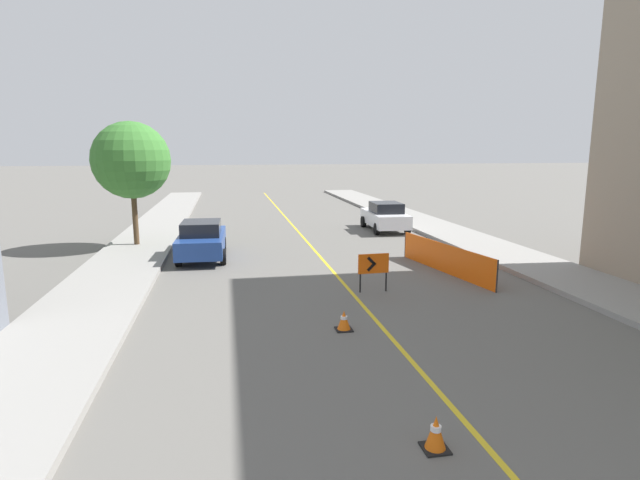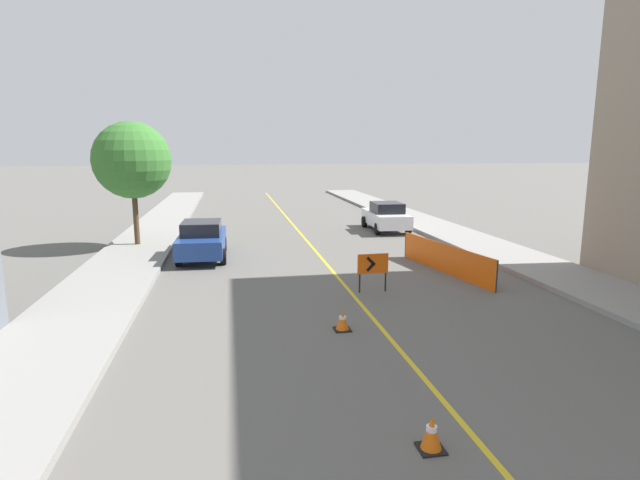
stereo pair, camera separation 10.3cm
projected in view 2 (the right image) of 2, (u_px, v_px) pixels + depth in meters
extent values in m
cube|color=gold|center=(312.00, 247.00, 23.23)|extent=(0.12, 58.43, 0.01)
cube|color=gray|center=(136.00, 251.00, 21.84)|extent=(2.97, 58.43, 0.18)
cube|color=gray|center=(468.00, 240.00, 24.59)|extent=(2.97, 58.43, 0.18)
cube|color=black|center=(431.00, 449.00, 7.61)|extent=(0.40, 0.40, 0.03)
cone|color=orange|center=(432.00, 432.00, 7.56)|extent=(0.32, 0.32, 0.52)
cylinder|color=white|center=(432.00, 428.00, 7.55)|extent=(0.17, 0.17, 0.08)
cube|color=black|center=(342.00, 329.00, 12.61)|extent=(0.42, 0.42, 0.03)
cone|color=orange|center=(342.00, 320.00, 12.57)|extent=(0.34, 0.34, 0.48)
cylinder|color=white|center=(342.00, 318.00, 12.56)|extent=(0.17, 0.17, 0.08)
cube|color=#EF560C|center=(373.00, 264.00, 15.82)|extent=(1.01, 0.10, 0.63)
cube|color=black|center=(371.00, 261.00, 15.75)|extent=(0.31, 0.03, 0.31)
cube|color=black|center=(371.00, 267.00, 15.78)|extent=(0.31, 0.03, 0.31)
cylinder|color=black|center=(360.00, 283.00, 15.86)|extent=(0.06, 0.06, 0.61)
cylinder|color=black|center=(385.00, 282.00, 16.01)|extent=(0.06, 0.06, 0.61)
cube|color=#EF560C|center=(445.00, 258.00, 18.38)|extent=(1.02, 5.63, 1.07)
cylinder|color=#262626|center=(497.00, 277.00, 15.74)|extent=(0.05, 0.05, 1.07)
cylinder|color=#262626|center=(406.00, 245.00, 21.01)|extent=(0.05, 0.05, 1.07)
cube|color=navy|center=(202.00, 242.00, 20.76)|extent=(1.94, 4.36, 0.72)
cube|color=black|center=(201.00, 228.00, 20.43)|extent=(1.59, 1.98, 0.55)
cylinder|color=black|center=(184.00, 245.00, 21.96)|extent=(0.24, 0.65, 0.64)
cylinder|color=black|center=(224.00, 244.00, 22.26)|extent=(0.24, 0.65, 0.64)
cylinder|color=black|center=(179.00, 258.00, 19.38)|extent=(0.24, 0.65, 0.64)
cylinder|color=black|center=(223.00, 257.00, 19.68)|extent=(0.24, 0.65, 0.64)
cube|color=silver|center=(386.00, 218.00, 27.83)|extent=(1.97, 4.37, 0.72)
cube|color=black|center=(387.00, 207.00, 27.51)|extent=(1.61, 1.99, 0.55)
cylinder|color=black|center=(364.00, 222.00, 29.04)|extent=(0.25, 0.65, 0.64)
cylinder|color=black|center=(392.00, 221.00, 29.34)|extent=(0.25, 0.65, 0.64)
cylinder|color=black|center=(378.00, 229.00, 26.46)|extent=(0.25, 0.65, 0.64)
cylinder|color=black|center=(408.00, 228.00, 26.76)|extent=(0.25, 0.65, 0.64)
cylinder|color=#4C3823|center=(136.00, 217.00, 22.80)|extent=(0.24, 0.24, 2.54)
sphere|color=#38752D|center=(132.00, 160.00, 22.34)|extent=(3.44, 3.44, 3.44)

